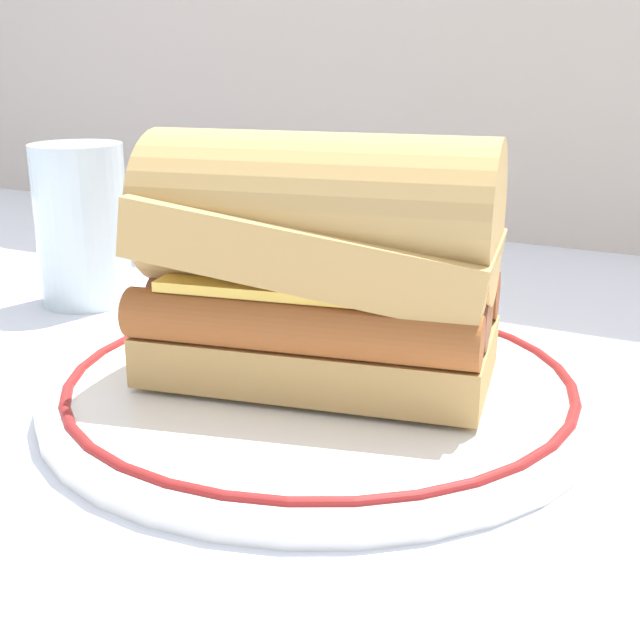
# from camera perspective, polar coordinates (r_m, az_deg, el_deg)

# --- Properties ---
(ground_plane) EXTENTS (1.50, 1.50, 0.00)m
(ground_plane) POSITION_cam_1_polar(r_m,az_deg,el_deg) (0.47, 2.87, -5.32)
(ground_plane) COLOR silver
(plate) EXTENTS (0.30, 0.30, 0.01)m
(plate) POSITION_cam_1_polar(r_m,az_deg,el_deg) (0.47, 0.00, -4.36)
(plate) COLOR white
(plate) RESTS_ON ground_plane
(sausage_sandwich) EXTENTS (0.20, 0.14, 0.13)m
(sausage_sandwich) POSITION_cam_1_polar(r_m,az_deg,el_deg) (0.44, 0.00, 4.01)
(sausage_sandwich) COLOR tan
(sausage_sandwich) RESTS_ON plate
(drinking_glass) EXTENTS (0.07, 0.07, 0.12)m
(drinking_glass) POSITION_cam_1_polar(r_m,az_deg,el_deg) (0.65, -15.53, 5.49)
(drinking_glass) COLOR silver
(drinking_glass) RESTS_ON ground_plane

